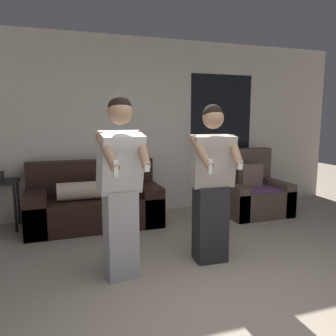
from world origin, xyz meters
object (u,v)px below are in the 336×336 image
object	(u,v)px
side_table	(0,189)
person_left	(121,187)
person_right	(212,185)
couch	(95,203)
armchair	(250,193)

from	to	relation	value
side_table	person_left	size ratio (longest dim) A/B	0.49
person_left	person_right	distance (m)	0.95
side_table	person_right	size ratio (longest dim) A/B	0.50
couch	armchair	size ratio (longest dim) A/B	1.80
armchair	side_table	size ratio (longest dim) A/B	1.22
couch	armchair	world-z (taller)	armchair
couch	person_right	world-z (taller)	person_right
person_left	person_right	xyz separation A→B (m)	(0.95, 0.08, -0.05)
couch	armchair	xyz separation A→B (m)	(2.42, -0.16, 0.01)
side_table	person_right	world-z (taller)	person_right
person_left	armchair	bearing A→B (deg)	32.88
couch	person_right	size ratio (longest dim) A/B	1.10
person_right	side_table	bearing A→B (deg)	141.62
armchair	side_table	distance (m)	3.66
armchair	person_right	world-z (taller)	person_right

